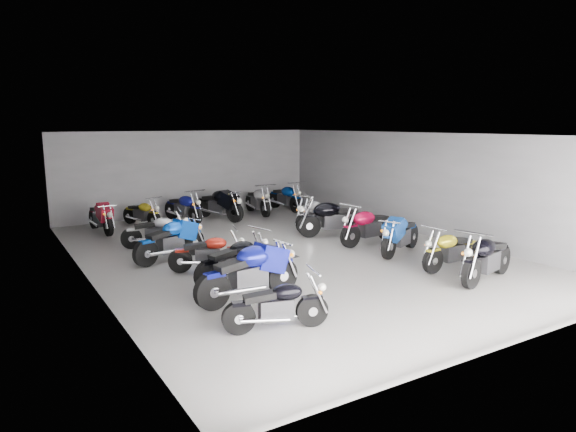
# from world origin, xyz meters

# --- Properties ---
(ground) EXTENTS (14.00, 14.00, 0.00)m
(ground) POSITION_xyz_m (0.00, 0.00, 0.00)
(ground) COLOR gray
(ground) RESTS_ON ground
(wall_back) EXTENTS (10.00, 0.10, 3.20)m
(wall_back) POSITION_xyz_m (0.00, 7.00, 1.60)
(wall_back) COLOR slate
(wall_back) RESTS_ON ground
(wall_left) EXTENTS (0.10, 14.00, 3.20)m
(wall_left) POSITION_xyz_m (-5.00, 0.00, 1.60)
(wall_left) COLOR slate
(wall_left) RESTS_ON ground
(wall_right) EXTENTS (0.10, 14.00, 3.20)m
(wall_right) POSITION_xyz_m (5.00, 0.00, 1.60)
(wall_right) COLOR slate
(wall_right) RESTS_ON ground
(ceiling) EXTENTS (10.00, 14.00, 0.04)m
(ceiling) POSITION_xyz_m (0.00, 0.00, 3.22)
(ceiling) COLOR black
(ceiling) RESTS_ON wall_back
(drain_grate) EXTENTS (0.32, 0.32, 0.01)m
(drain_grate) POSITION_xyz_m (0.00, -0.50, 0.01)
(drain_grate) COLOR black
(drain_grate) RESTS_ON ground
(motorcycle_left_a) EXTENTS (1.82, 0.62, 0.82)m
(motorcycle_left_a) POSITION_xyz_m (-2.77, -4.53, 0.45)
(motorcycle_left_a) COLOR black
(motorcycle_left_a) RESTS_ON ground
(motorcycle_left_b) EXTENTS (2.38, 0.54, 1.04)m
(motorcycle_left_b) POSITION_xyz_m (-2.49, -2.96, 0.57)
(motorcycle_left_b) COLOR black
(motorcycle_left_b) RESTS_ON ground
(motorcycle_left_c) EXTENTS (2.03, 0.61, 0.90)m
(motorcycle_left_c) POSITION_xyz_m (-2.23, -1.72, 0.49)
(motorcycle_left_c) COLOR black
(motorcycle_left_c) RESTS_ON ground
(motorcycle_left_d) EXTENTS (1.81, 0.68, 0.82)m
(motorcycle_left_d) POSITION_xyz_m (-2.38, -0.57, 0.45)
(motorcycle_left_d) COLOR black
(motorcycle_left_d) RESTS_ON ground
(motorcycle_left_e) EXTENTS (2.11, 0.86, 0.96)m
(motorcycle_left_e) POSITION_xyz_m (-2.83, 0.82, 0.52)
(motorcycle_left_e) COLOR black
(motorcycle_left_e) RESTS_ON ground
(motorcycle_left_f) EXTENTS (1.91, 0.58, 0.85)m
(motorcycle_left_f) POSITION_xyz_m (-2.72, 2.43, 0.46)
(motorcycle_left_f) COLOR black
(motorcycle_left_f) RESTS_ON ground
(motorcycle_right_a) EXTENTS (2.20, 0.70, 0.98)m
(motorcycle_right_a) POSITION_xyz_m (2.60, -4.55, 0.54)
(motorcycle_right_a) COLOR black
(motorcycle_right_a) RESTS_ON ground
(motorcycle_right_b) EXTENTS (1.99, 0.41, 0.87)m
(motorcycle_right_b) POSITION_xyz_m (2.70, -3.47, 0.48)
(motorcycle_right_b) COLOR black
(motorcycle_right_b) RESTS_ON ground
(motorcycle_right_c) EXTENTS (2.06, 1.00, 0.96)m
(motorcycle_right_c) POSITION_xyz_m (2.70, -1.71, 0.52)
(motorcycle_right_c) COLOR black
(motorcycle_right_c) RESTS_ON ground
(motorcycle_right_d) EXTENTS (2.22, 0.50, 0.98)m
(motorcycle_right_d) POSITION_xyz_m (2.68, -0.42, 0.53)
(motorcycle_right_d) COLOR black
(motorcycle_right_d) RESTS_ON ground
(motorcycle_right_e) EXTENTS (2.28, 0.99, 1.05)m
(motorcycle_right_e) POSITION_xyz_m (2.42, 0.94, 0.57)
(motorcycle_right_e) COLOR black
(motorcycle_right_e) RESTS_ON ground
(motorcycle_right_f) EXTENTS (2.08, 0.92, 0.96)m
(motorcycle_right_f) POSITION_xyz_m (2.61, 2.19, 0.52)
(motorcycle_right_f) COLOR black
(motorcycle_right_f) RESTS_ON ground
(motorcycle_back_a) EXTENTS (0.47, 2.13, 0.93)m
(motorcycle_back_a) POSITION_xyz_m (-3.65, 5.33, 0.51)
(motorcycle_back_a) COLOR black
(motorcycle_back_a) RESTS_ON ground
(motorcycle_back_b) EXTENTS (0.84, 1.78, 0.83)m
(motorcycle_back_b) POSITION_xyz_m (-2.23, 5.70, 0.45)
(motorcycle_back_b) COLOR black
(motorcycle_back_b) RESTS_ON ground
(motorcycle_back_c) EXTENTS (0.67, 2.15, 0.96)m
(motorcycle_back_c) POSITION_xyz_m (-0.76, 5.64, 0.52)
(motorcycle_back_c) COLOR black
(motorcycle_back_c) RESTS_ON ground
(motorcycle_back_d) EXTENTS (1.00, 2.25, 1.04)m
(motorcycle_back_d) POSITION_xyz_m (0.48, 5.33, 0.57)
(motorcycle_back_d) COLOR black
(motorcycle_back_d) RESTS_ON ground
(motorcycle_back_e) EXTENTS (0.49, 2.21, 0.97)m
(motorcycle_back_e) POSITION_xyz_m (2.28, 5.72, 0.53)
(motorcycle_back_e) COLOR black
(motorcycle_back_e) RESTS_ON ground
(motorcycle_back_f) EXTENTS (0.47, 2.22, 0.98)m
(motorcycle_back_f) POSITION_xyz_m (3.61, 5.87, 0.53)
(motorcycle_back_f) COLOR black
(motorcycle_back_f) RESTS_ON ground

